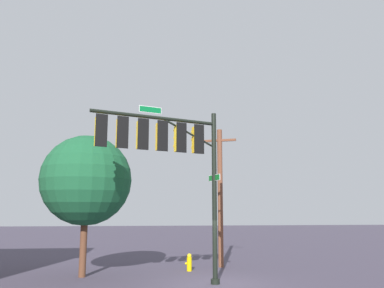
{
  "coord_description": "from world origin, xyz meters",
  "views": [
    {
      "loc": [
        2.8,
        16.07,
        2.92
      ],
      "look_at": [
        0.94,
        -0.03,
        5.68
      ],
      "focal_mm": 36.4,
      "sensor_mm": 36.0,
      "label": 1
    }
  ],
  "objects_px": {
    "signal_pole_assembly": "(164,148)",
    "utility_pole": "(220,194)",
    "tree_near": "(86,180)",
    "fire_hydrant": "(189,262)"
  },
  "relations": [
    {
      "from": "signal_pole_assembly",
      "to": "utility_pole",
      "type": "distance_m",
      "value": 6.46
    },
    {
      "from": "utility_pole",
      "to": "fire_hydrant",
      "type": "distance_m",
      "value": 3.99
    },
    {
      "from": "fire_hydrant",
      "to": "tree_near",
      "type": "distance_m",
      "value": 6.36
    },
    {
      "from": "signal_pole_assembly",
      "to": "fire_hydrant",
      "type": "distance_m",
      "value": 6.69
    },
    {
      "from": "utility_pole",
      "to": "tree_near",
      "type": "xyz_separation_m",
      "value": [
        6.7,
        2.32,
        0.49
      ]
    },
    {
      "from": "utility_pole",
      "to": "signal_pole_assembly",
      "type": "bearing_deg",
      "value": 58.67
    },
    {
      "from": "signal_pole_assembly",
      "to": "tree_near",
      "type": "height_order",
      "value": "signal_pole_assembly"
    },
    {
      "from": "signal_pole_assembly",
      "to": "utility_pole",
      "type": "height_order",
      "value": "utility_pole"
    },
    {
      "from": "signal_pole_assembly",
      "to": "utility_pole",
      "type": "relative_size",
      "value": 0.96
    },
    {
      "from": "tree_near",
      "to": "utility_pole",
      "type": "bearing_deg",
      "value": -160.87
    }
  ]
}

